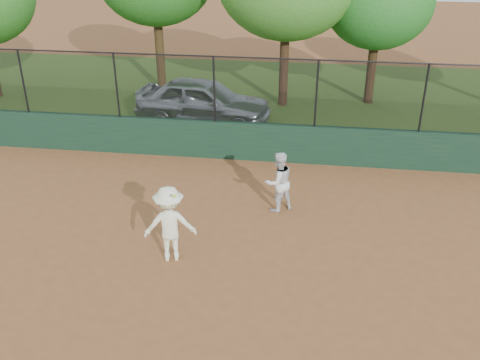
# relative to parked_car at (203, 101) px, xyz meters

# --- Properties ---
(ground) EXTENTS (80.00, 80.00, 0.00)m
(ground) POSITION_rel_parked_car_xyz_m (1.45, -8.92, -0.82)
(ground) COLOR brown
(ground) RESTS_ON ground
(back_wall) EXTENTS (26.00, 0.20, 1.20)m
(back_wall) POSITION_rel_parked_car_xyz_m (1.45, -2.92, -0.22)
(back_wall) COLOR #193724
(back_wall) RESTS_ON ground
(grass_strip) EXTENTS (36.00, 12.00, 0.01)m
(grass_strip) POSITION_rel_parked_car_xyz_m (1.45, 3.08, -0.82)
(grass_strip) COLOR #304B17
(grass_strip) RESTS_ON ground
(parked_car) EXTENTS (5.01, 2.51, 1.64)m
(parked_car) POSITION_rel_parked_car_xyz_m (0.00, 0.00, 0.00)
(parked_car) COLOR #9FA3A8
(parked_car) RESTS_ON ground
(player_second) EXTENTS (0.98, 0.94, 1.59)m
(player_second) POSITION_rel_parked_car_xyz_m (3.12, -5.89, -0.02)
(player_second) COLOR white
(player_second) RESTS_ON ground
(player_main) EXTENTS (1.26, 0.90, 1.81)m
(player_main) POSITION_rel_parked_car_xyz_m (0.96, -8.39, 0.06)
(player_main) COLOR white
(player_main) RESTS_ON ground
(fence_assembly) EXTENTS (26.00, 0.06, 2.00)m
(fence_assembly) POSITION_rel_parked_car_xyz_m (1.43, -2.92, 1.42)
(fence_assembly) COLOR black
(fence_assembly) RESTS_ON back_wall
(tree_3) EXTENTS (4.06, 3.69, 5.65)m
(tree_3) POSITION_rel_parked_car_xyz_m (6.07, 3.21, 3.06)
(tree_3) COLOR #3D2714
(tree_3) RESTS_ON ground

